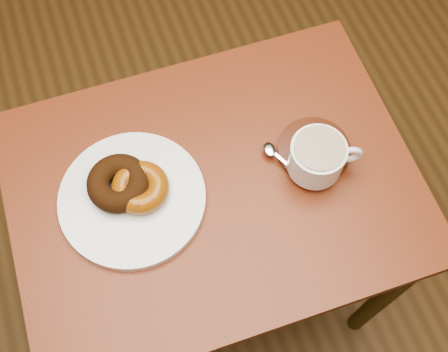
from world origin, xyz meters
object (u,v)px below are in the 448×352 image
object	(u,v)px
saucer	(314,150)
coffee_cup	(318,157)
cafe_table	(214,207)
donut_plate	(132,199)

from	to	relation	value
saucer	coffee_cup	size ratio (longest dim) A/B	1.04
cafe_table	saucer	size ratio (longest dim) A/B	5.55
cafe_table	coffee_cup	bearing A→B (deg)	-8.98
donut_plate	coffee_cup	bearing A→B (deg)	-9.11
saucer	cafe_table	bearing A→B (deg)	179.51
donut_plate	coffee_cup	size ratio (longest dim) A/B	2.02
cafe_table	coffee_cup	size ratio (longest dim) A/B	5.79
cafe_table	saucer	xyz separation A→B (m)	(0.19, -0.00, 0.11)
cafe_table	coffee_cup	distance (m)	0.24
donut_plate	coffee_cup	xyz separation A→B (m)	(0.32, -0.05, 0.04)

